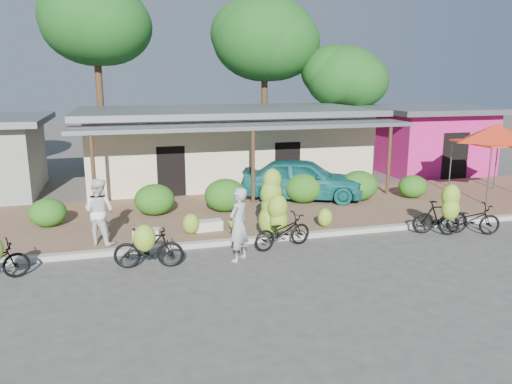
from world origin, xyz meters
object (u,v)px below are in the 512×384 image
(bike_center, at_px, (277,217))
(sack_far, at_px, (147,234))
(vendor, at_px, (239,225))
(bystander, at_px, (99,211))
(bike_right, at_px, (443,213))
(teal_van, at_px, (303,179))
(tree_far_center, at_px, (91,20))
(tree_center_right, at_px, (261,37))
(tree_near_right, at_px, (340,76))
(red_canopy, at_px, (496,133))
(sack_near, at_px, (208,225))
(bike_left, at_px, (148,246))
(bike_far_right, at_px, (470,219))

(bike_center, bearing_deg, sack_far, 54.98)
(vendor, bearing_deg, bystander, -74.34)
(bike_right, bearing_deg, sack_far, 92.11)
(teal_van, bearing_deg, bike_right, -130.25)
(tree_far_center, relative_size, tree_center_right, 1.04)
(tree_center_right, distance_m, tree_near_right, 4.94)
(tree_near_right, relative_size, red_canopy, 1.85)
(red_canopy, relative_size, sack_far, 4.67)
(tree_far_center, height_order, bike_center, tree_far_center)
(bike_center, relative_size, bystander, 1.17)
(tree_near_right, relative_size, sack_near, 7.62)
(bike_center, bearing_deg, tree_center_right, -30.22)
(bike_left, bearing_deg, vendor, -79.95)
(bike_far_right, height_order, vendor, vendor)
(red_canopy, bearing_deg, sack_near, -172.75)
(bike_far_right, bearing_deg, vendor, 105.42)
(bike_right, distance_m, sack_far, 8.87)
(bike_right, height_order, teal_van, teal_van)
(bike_left, distance_m, bystander, 2.40)
(sack_near, bearing_deg, bike_far_right, -16.37)
(bike_right, distance_m, sack_near, 7.14)
(red_canopy, height_order, bike_right, red_canopy)
(bystander, bearing_deg, tree_far_center, -54.73)
(sack_far, distance_m, vendor, 3.18)
(sack_near, relative_size, bystander, 0.45)
(bike_left, xyz_separation_m, vendor, (2.32, 0.00, 0.38))
(tree_far_center, xyz_separation_m, bike_center, (5.17, -14.53, -6.65))
(bike_left, bearing_deg, bike_far_right, -78.60)
(sack_near, height_order, vendor, vendor)
(tree_far_center, bearing_deg, red_canopy, -37.49)
(tree_far_center, distance_m, vendor, 17.18)
(bike_center, distance_m, teal_van, 5.26)
(red_canopy, relative_size, bike_right, 1.95)
(tree_far_center, xyz_separation_m, bike_right, (10.29, -14.99, -6.79))
(tree_near_right, height_order, bike_right, tree_near_right)
(tree_far_center, height_order, red_canopy, tree_far_center)
(red_canopy, relative_size, bystander, 1.87)
(bike_center, distance_m, bike_far_right, 5.96)
(tree_near_right, relative_size, teal_van, 1.39)
(tree_near_right, xyz_separation_m, bike_far_right, (-1.91, -13.70, -4.32))
(tree_far_center, relative_size, sack_far, 12.71)
(red_canopy, xyz_separation_m, bystander, (-14.65, -1.91, -1.56))
(bystander, xyz_separation_m, teal_van, (7.36, 3.49, -0.14))
(tree_near_right, relative_size, sack_far, 8.63)
(bike_far_right, height_order, sack_near, bike_far_right)
(tree_center_right, xyz_separation_m, teal_van, (-1.31, -10.41, -6.00))
(sack_far, xyz_separation_m, bystander, (-1.26, -0.11, 0.79))
(tree_far_center, distance_m, sack_near, 15.23)
(bike_far_right, height_order, sack_far, bike_far_right)
(bike_far_right, xyz_separation_m, vendor, (-7.26, -0.24, 0.49))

